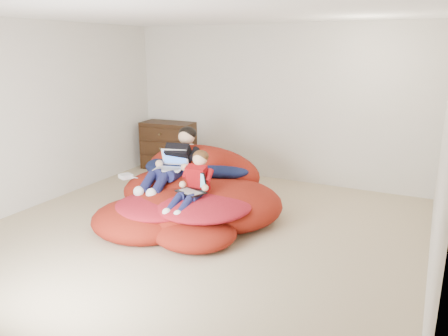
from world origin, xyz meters
TOP-DOWN VIEW (x-y plane):
  - room_shell at (0.00, 0.00)m, footprint 5.10×5.10m
  - dresser at (-1.90, 2.25)m, footprint 0.98×0.57m
  - beanbag_pile at (-0.37, 0.42)m, footprint 2.31×2.31m
  - cream_pillow at (-0.92, 1.27)m, footprint 0.41×0.26m
  - older_boy at (-0.71, 0.61)m, footprint 0.41×1.23m
  - younger_boy at (-0.09, 0.03)m, footprint 0.27×0.80m
  - laptop_white at (-0.71, 0.51)m, footprint 0.41×0.43m
  - laptop_black at (-0.09, 0.02)m, footprint 0.39×0.39m
  - power_adapter at (-1.36, 0.35)m, footprint 0.20×0.20m

SIDE VIEW (x-z plane):
  - room_shell at x=0.00m, z-range -1.17..1.60m
  - beanbag_pile at x=-0.37m, z-range -0.18..0.69m
  - power_adapter at x=-1.36m, z-range 0.39..0.45m
  - dresser at x=-1.90m, z-range 0.00..0.85m
  - laptop_black at x=-0.09m, z-range 0.43..0.67m
  - younger_boy at x=-0.09m, z-range 0.30..0.93m
  - cream_pillow at x=-0.92m, z-range 0.49..0.75m
  - laptop_white at x=-0.71m, z-range 0.51..0.76m
  - older_boy at x=-0.71m, z-range 0.32..1.04m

